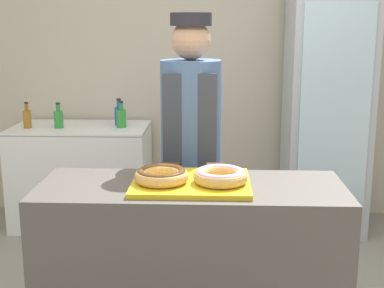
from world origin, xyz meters
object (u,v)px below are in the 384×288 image
donut_light_glaze (220,176)px  donut_chocolate_glaze (161,175)px  beverage_fridge (326,110)px  bottle_green (59,118)px  brownie_back_left (170,167)px  bottle_amber (27,118)px  chest_freezer (82,175)px  bottle_blue (119,115)px  brownie_back_right (216,168)px  baker_person (191,152)px  bottle_green_b (121,117)px  serving_tray (191,183)px

donut_light_glaze → donut_chocolate_glaze: bearing=180.0°
beverage_fridge → bottle_green: bearing=-178.1°
donut_chocolate_glaze → brownie_back_left: size_ratio=2.71×
brownie_back_left → bottle_amber: bottle_amber is taller
chest_freezer → bottle_blue: bearing=14.1°
donut_light_glaze → brownie_back_left: size_ratio=2.71×
donut_chocolate_glaze → bottle_amber: size_ratio=1.24×
bottle_green → bottle_blue: bottle_blue is taller
donut_chocolate_glaze → brownie_back_right: size_ratio=2.71×
baker_person → beverage_fridge: size_ratio=0.87×
baker_person → bottle_blue: 1.39m
brownie_back_left → baker_person: 0.44m
brownie_back_left → bottle_blue: size_ratio=0.44×
beverage_fridge → bottle_green: 2.12m
brownie_back_right → bottle_amber: bearing=134.9°
bottle_green → chest_freezer: bearing=26.7°
donut_chocolate_glaze → brownie_back_right: 0.33m
brownie_back_right → baker_person: size_ratio=0.06×
brownie_back_left → bottle_green: bearing=123.7°
brownie_back_left → beverage_fridge: beverage_fridge is taller
baker_person → bottle_green_b: size_ratio=8.01×
donut_light_glaze → bottle_green: size_ratio=1.27×
donut_light_glaze → beverage_fridge: (0.86, 1.79, 0.03)m
serving_tray → brownie_back_right: bearing=55.4°
chest_freezer → bottle_green_b: 0.60m
donut_light_glaze → chest_freezer: bearing=121.9°
serving_tray → chest_freezer: (-0.98, 1.76, -0.48)m
donut_chocolate_glaze → chest_freezer: 2.05m
bottle_green_b → donut_chocolate_glaze: bearing=-74.4°
chest_freezer → bottle_green: (-0.15, -0.08, 0.49)m
donut_chocolate_glaze → beverage_fridge: bearing=57.7°
donut_chocolate_glaze → bottle_blue: (-0.53, 1.87, -0.03)m
baker_person → bottle_green_b: baker_person is taller
chest_freezer → donut_chocolate_glaze: bearing=-65.0°
donut_chocolate_glaze → baker_person: size_ratio=0.15×
brownie_back_right → bottle_amber: (-1.49, 1.50, -0.02)m
serving_tray → bottle_green_b: 1.84m
brownie_back_left → beverage_fridge: bearing=54.9°
baker_person → donut_light_glaze: bearing=-75.4°
brownie_back_left → chest_freezer: 1.87m
serving_tray → donut_chocolate_glaze: 0.15m
baker_person → chest_freezer: baker_person is taller
beverage_fridge → chest_freezer: bearing=179.8°
beverage_fridge → bottle_amber: (-2.37, -0.08, -0.07)m
brownie_back_left → beverage_fridge: (1.11, 1.58, 0.05)m
brownie_back_right → brownie_back_left: bearing=180.0°
bottle_green → donut_chocolate_glaze: bearing=-60.1°
bottle_blue → bottle_green_b: bearing=-71.4°
donut_chocolate_glaze → bottle_amber: (-1.24, 1.71, -0.04)m
beverage_fridge → brownie_back_left: bearing=-125.1°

